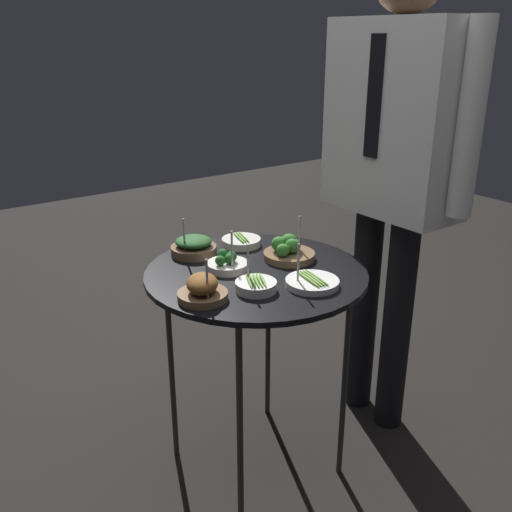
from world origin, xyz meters
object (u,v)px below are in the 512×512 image
(bowl_asparagus_front_right, at_px, (256,285))
(bowl_asparagus_far_rim, at_px, (241,242))
(bowl_spinach_center, at_px, (194,246))
(bowl_broccoli_front_left, at_px, (227,264))
(bowl_asparagus_front_center, at_px, (312,282))
(bowl_roast_mid_left, at_px, (202,289))
(serving_cart, at_px, (256,286))
(bowl_broccoli_back_right, at_px, (288,250))
(waiter_figure, at_px, (395,143))

(bowl_asparagus_front_right, distance_m, bowl_asparagus_far_rim, 0.39)
(bowl_spinach_center, bearing_deg, bowl_broccoli_front_left, 5.67)
(bowl_asparagus_front_right, height_order, bowl_asparagus_front_center, same)
(bowl_broccoli_front_left, relative_size, bowl_spinach_center, 0.90)
(bowl_asparagus_front_right, relative_size, bowl_roast_mid_left, 0.92)
(serving_cart, xyz_separation_m, bowl_broccoli_front_left, (-0.06, -0.07, 0.07))
(serving_cart, height_order, bowl_asparagus_front_center, bowl_asparagus_front_center)
(bowl_spinach_center, bearing_deg, bowl_asparagus_front_right, -0.44)
(bowl_broccoli_back_right, distance_m, bowl_roast_mid_left, 0.41)
(bowl_asparagus_far_rim, height_order, bowl_asparagus_front_center, bowl_asparagus_front_center)
(bowl_asparagus_front_center, bearing_deg, waiter_figure, 107.66)
(bowl_asparagus_far_rim, xyz_separation_m, bowl_spinach_center, (-0.02, -0.18, 0.01))
(bowl_roast_mid_left, relative_size, bowl_spinach_center, 0.94)
(bowl_asparagus_front_center, height_order, waiter_figure, waiter_figure)
(bowl_asparagus_front_right, relative_size, bowl_broccoli_front_left, 0.96)
(bowl_broccoli_back_right, height_order, bowl_broccoli_front_left, bowl_broccoli_front_left)
(serving_cart, xyz_separation_m, waiter_figure, (0.03, 0.58, 0.41))
(bowl_asparagus_front_center, relative_size, bowl_spinach_center, 1.03)
(bowl_broccoli_back_right, distance_m, bowl_spinach_center, 0.33)
(bowl_asparagus_front_center, distance_m, bowl_spinach_center, 0.47)
(bowl_asparagus_front_center, bearing_deg, bowl_broccoli_front_left, -152.00)
(bowl_asparagus_far_rim, xyz_separation_m, bowl_broccoli_front_left, (0.16, -0.17, 0.01))
(bowl_asparagus_far_rim, xyz_separation_m, bowl_roast_mid_left, (0.31, -0.35, 0.02))
(bowl_asparagus_front_center, bearing_deg, bowl_broccoli_back_right, 159.15)
(serving_cart, relative_size, bowl_spinach_center, 4.87)
(bowl_asparagus_far_rim, distance_m, waiter_figure, 0.64)
(serving_cart, xyz_separation_m, bowl_broccoli_back_right, (-0.02, 0.15, 0.08))
(bowl_broccoli_back_right, distance_m, bowl_broccoli_front_left, 0.22)
(bowl_asparagus_front_right, distance_m, bowl_asparagus_front_center, 0.17)
(bowl_asparagus_front_center, height_order, bowl_spinach_center, bowl_spinach_center)
(bowl_roast_mid_left, bearing_deg, bowl_asparagus_front_right, 76.25)
(bowl_asparagus_far_rim, distance_m, bowl_broccoli_front_left, 0.23)
(bowl_asparagus_far_rim, height_order, bowl_broccoli_front_left, bowl_broccoli_front_left)
(bowl_broccoli_back_right, bearing_deg, serving_cart, -82.14)
(bowl_asparagus_far_rim, bearing_deg, bowl_asparagus_front_center, -4.01)
(serving_cart, bearing_deg, bowl_broccoli_front_left, -131.08)
(bowl_asparagus_front_right, distance_m, bowl_roast_mid_left, 0.16)
(serving_cart, distance_m, bowl_asparagus_front_center, 0.22)
(bowl_broccoli_back_right, bearing_deg, bowl_broccoli_front_left, -100.46)
(bowl_asparagus_front_right, bearing_deg, bowl_broccoli_front_left, 173.56)
(serving_cart, distance_m, bowl_asparagus_far_rim, 0.25)
(bowl_asparagus_front_right, xyz_separation_m, bowl_broccoli_back_right, (-0.15, 0.24, 0.01))
(bowl_asparagus_far_rim, bearing_deg, bowl_roast_mid_left, -48.35)
(bowl_asparagus_far_rim, relative_size, bowl_broccoli_front_left, 0.99)
(serving_cart, xyz_separation_m, bowl_asparagus_front_center, (0.20, 0.07, 0.07))
(bowl_asparagus_front_center, distance_m, waiter_figure, 0.64)
(serving_cart, relative_size, bowl_asparagus_far_rim, 5.48)
(bowl_asparagus_front_center, xyz_separation_m, bowl_spinach_center, (-0.44, -0.16, 0.02))
(bowl_broccoli_front_left, bearing_deg, bowl_spinach_center, -174.33)
(bowl_broccoli_back_right, relative_size, bowl_roast_mid_left, 1.18)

